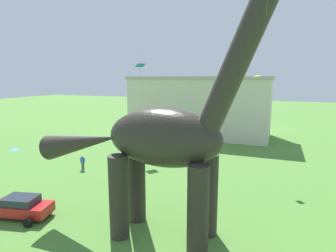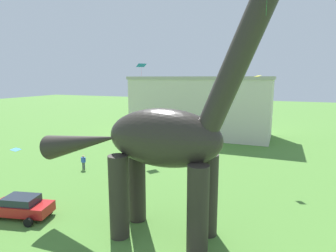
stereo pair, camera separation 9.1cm
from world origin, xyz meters
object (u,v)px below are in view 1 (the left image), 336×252
Objects in this scene: person_watching_child at (112,170)px; kite_high_right at (140,65)px; dinosaur_sculpture at (162,138)px; parked_sedan_left at (21,207)px; kite_mid_center at (15,150)px; kite_mid_left at (257,76)px; person_vendor_side at (83,161)px.

kite_high_right reaches higher than person_watching_child.
dinosaur_sculpture is 9.98× the size of person_watching_child.
parked_sedan_left is 5.44m from kite_mid_center.
parked_sedan_left is (-10.31, -1.64, -5.54)m from dinosaur_sculpture.
kite_high_right is at bearing 77.96° from parked_sedan_left.
kite_high_right reaches higher than kite_mid_left.
parked_sedan_left is at bearing -146.63° from dinosaur_sculpture.
kite_mid_center is at bearing -100.15° from kite_high_right.
person_vendor_side is 0.90× the size of person_watching_child.
dinosaur_sculpture is 21.17× the size of kite_mid_center.
dinosaur_sculpture is at bearing -105.65° from kite_mid_left.
parked_sedan_left is 10.76m from person_vendor_side.
person_vendor_side is at bearing 23.15° from person_watching_child.
dinosaur_sculpture is 15.84m from kite_mid_left.
person_vendor_side is 1.91× the size of kite_mid_left.
dinosaur_sculpture reaches higher than kite_mid_center.
kite_mid_left is 23.38m from kite_mid_center.
parked_sedan_left is 22.47m from kite_high_right.
person_watching_child is at bearing 63.70° from parked_sedan_left.
dinosaur_sculpture is 11.82m from parked_sedan_left.
person_watching_child reaches higher than parked_sedan_left.
kite_mid_left is at bearing 35.50° from parked_sedan_left.
person_watching_child is at bearing 47.43° from kite_mid_center.
dinosaur_sculpture is at bearing -59.40° from kite_high_right.
kite_mid_center reaches higher than person_watching_child.
person_vendor_side is 1.91× the size of kite_mid_center.
kite_mid_left is at bearing 37.49° from kite_mid_center.
person_vendor_side is 1.01× the size of kite_high_right.
kite_high_right is 1.90× the size of kite_mid_center.
dinosaur_sculpture is 16.69m from person_vendor_side.
parked_sedan_left is at bearing -88.85° from kite_high_right.
person_vendor_side is 14.32m from kite_high_right.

